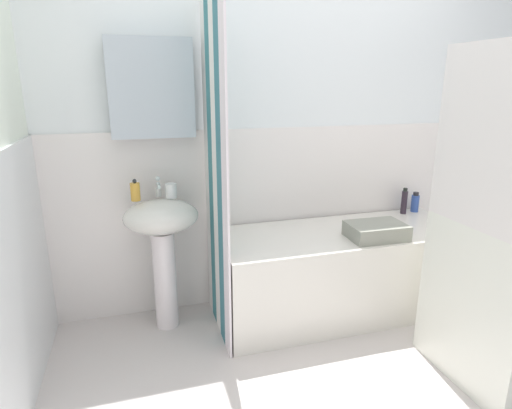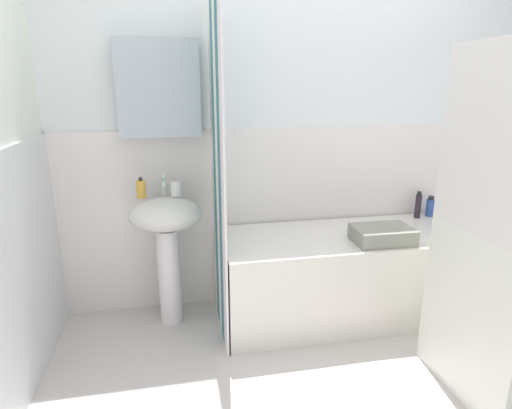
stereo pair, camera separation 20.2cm
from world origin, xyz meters
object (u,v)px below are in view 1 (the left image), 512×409
at_px(towel_folded, 376,231).
at_px(lotion_bottle, 404,202).
at_px(soap_dispenser, 135,191).
at_px(sink, 162,236).
at_px(conditioner_bottle, 415,203).
at_px(toothbrush_cup, 171,191).
at_px(bathtub, 341,271).

bearing_deg(towel_folded, lotion_bottle, 40.00).
bearing_deg(soap_dispenser, sink, -16.11).
relative_size(soap_dispenser, towel_folded, 0.37).
bearing_deg(conditioner_bottle, soap_dispenser, -177.65).
bearing_deg(lotion_bottle, conditioner_bottle, 10.99).
distance_m(conditioner_bottle, lotion_bottle, 0.12).
height_order(lotion_bottle, towel_folded, lotion_bottle).
relative_size(sink, toothbrush_cup, 9.47).
bearing_deg(sink, soap_dispenser, 163.89).
relative_size(sink, towel_folded, 2.37).
relative_size(lotion_bottle, towel_folded, 0.56).
relative_size(sink, bathtub, 0.50).
xyz_separation_m(toothbrush_cup, lotion_bottle, (1.67, 0.05, -0.21)).
relative_size(conditioner_bottle, towel_folded, 0.43).
height_order(soap_dispenser, towel_folded, soap_dispenser).
bearing_deg(bathtub, soap_dispenser, 172.44).
bearing_deg(towel_folded, soap_dispenser, 166.43).
bearing_deg(conditioner_bottle, towel_folded, -144.37).
height_order(toothbrush_cup, conditioner_bottle, toothbrush_cup).
xyz_separation_m(bathtub, towel_folded, (0.13, -0.17, 0.33)).
bearing_deg(toothbrush_cup, lotion_bottle, 1.77).
distance_m(soap_dispenser, conditioner_bottle, 2.01).
relative_size(sink, conditioner_bottle, 5.56).
distance_m(toothbrush_cup, lotion_bottle, 1.69).
distance_m(sink, soap_dispenser, 0.31).
bearing_deg(sink, bathtub, -6.52).
relative_size(bathtub, conditioner_bottle, 11.06).
height_order(sink, soap_dispenser, soap_dispenser).
bearing_deg(lotion_bottle, towel_folded, -140.00).
bearing_deg(sink, conditioner_bottle, 3.71).
distance_m(lotion_bottle, towel_folded, 0.62).
height_order(soap_dispenser, lotion_bottle, soap_dispenser).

